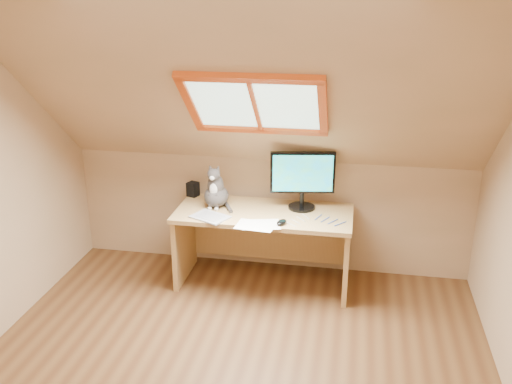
# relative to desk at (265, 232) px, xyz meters

# --- Properties ---
(room_shell) EXTENTS (3.52, 3.52, 2.41)m
(room_shell) POSITION_rel_desk_xyz_m (-0.01, -1.54, 0.98)
(room_shell) COLOR tan
(room_shell) RESTS_ON ground
(desk) EXTENTS (1.45, 0.64, 0.66)m
(desk) POSITION_rel_desk_xyz_m (0.00, 0.00, 0.00)
(desk) COLOR tan
(desk) RESTS_ON ground
(monitor) EXTENTS (0.53, 0.22, 0.49)m
(monitor) POSITION_rel_desk_xyz_m (0.30, 0.06, 0.49)
(monitor) COLOR black
(monitor) RESTS_ON desk
(cat) EXTENTS (0.22, 0.26, 0.38)m
(cat) POSITION_rel_desk_xyz_m (-0.41, -0.02, 0.35)
(cat) COLOR #484240
(cat) RESTS_ON desk
(desk_speaker) EXTENTS (0.11, 0.11, 0.13)m
(desk_speaker) POSITION_rel_desk_xyz_m (-0.68, 0.19, 0.27)
(desk_speaker) COLOR black
(desk_speaker) RESTS_ON desk
(graphics_tablet) EXTENTS (0.35, 0.31, 0.01)m
(graphics_tablet) POSITION_rel_desk_xyz_m (-0.40, -0.27, 0.22)
(graphics_tablet) COLOR #B2B2B7
(graphics_tablet) RESTS_ON desk
(mouse) EXTENTS (0.10, 0.13, 0.04)m
(mouse) POSITION_rel_desk_xyz_m (0.18, -0.30, 0.23)
(mouse) COLOR black
(mouse) RESTS_ON desk
(papers) EXTENTS (0.33, 0.27, 0.00)m
(papers) POSITION_rel_desk_xyz_m (-0.03, -0.32, 0.21)
(papers) COLOR white
(papers) RESTS_ON desk
(cables) EXTENTS (0.51, 0.26, 0.01)m
(cables) POSITION_rel_desk_xyz_m (0.45, -0.18, 0.21)
(cables) COLOR silver
(cables) RESTS_ON desk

